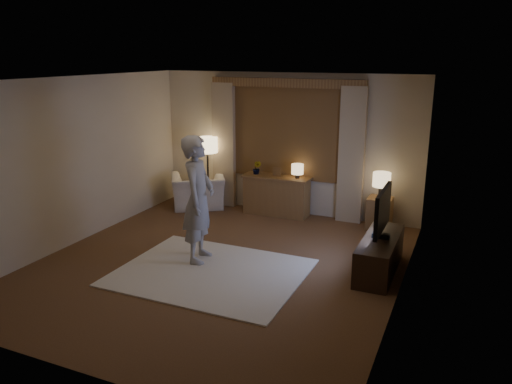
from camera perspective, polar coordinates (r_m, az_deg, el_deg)
The scene contains 13 objects.
room at distance 7.26m, azimuth -2.69°, elevation 2.87°, with size 5.04×5.54×2.64m.
rug at distance 7.00m, azimuth -5.20°, elevation -9.14°, with size 2.50×2.00×0.02m, color beige.
sideboard at distance 9.31m, azimuth 2.36°, elevation -0.50°, with size 1.20×0.40×0.70m, color brown.
picture_frame at distance 9.20m, azimuth 2.39°, elevation 2.19°, with size 0.16×0.02×0.20m, color brown.
plant at distance 9.34m, azimuth 0.10°, elevation 2.72°, with size 0.17×0.13×0.30m, color #999999.
table_lamp_sideboard at distance 9.04m, azimuth 4.76°, elevation 2.55°, with size 0.22×0.22×0.30m.
floor_lamp at distance 9.66m, azimuth -5.59°, elevation 4.94°, with size 0.40×0.40×1.38m.
armchair at distance 9.81m, azimuth -6.63°, elevation 0.08°, with size 1.00×0.87×0.65m, color beige.
side_table at distance 8.80m, azimuth 13.91°, elevation -2.40°, with size 0.40×0.40×0.56m, color brown.
table_lamp_side at distance 8.65m, azimuth 14.16°, elevation 1.31°, with size 0.30×0.30×0.44m.
tv_stand at distance 7.13m, azimuth 13.93°, elevation -6.98°, with size 0.45×1.40×0.50m, color black.
tv at distance 6.92m, azimuth 14.26°, elevation -2.15°, with size 0.23×0.96×0.69m.
person at distance 7.11m, azimuth -6.60°, elevation -0.83°, with size 0.67×0.44×1.83m, color #A49E98.
Camera 1 is at (3.16, -5.84, 2.94)m, focal length 35.00 mm.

